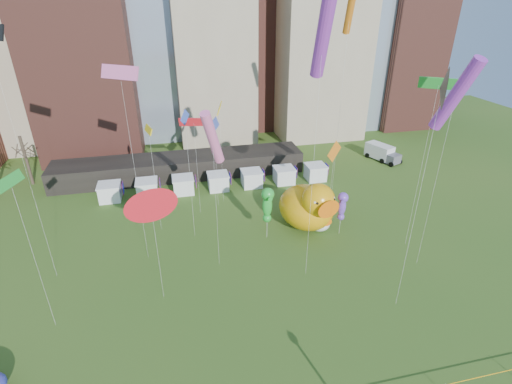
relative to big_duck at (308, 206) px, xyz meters
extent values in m
cube|color=gray|center=(-40.07, 38.95, 17.98)|extent=(14.00, 12.00, 42.00)
cube|color=brown|center=(-28.07, 32.95, 9.98)|extent=(16.00, 14.00, 26.00)
cube|color=gray|center=(-6.07, 36.95, 13.98)|extent=(14.00, 14.00, 34.00)
cube|color=gray|center=(13.93, 34.95, 11.98)|extent=(16.00, 14.00, 30.00)
cube|color=#8C9EB2|center=(23.93, 38.95, 20.98)|extent=(14.00, 12.00, 48.00)
cube|color=brown|center=(33.93, 36.95, 14.98)|extent=(12.00, 12.00, 36.00)
cube|color=black|center=(-14.07, 18.95, -1.42)|extent=(38.00, 6.00, 3.20)
cube|color=white|center=(-24.07, 12.95, -1.92)|extent=(2.80, 2.80, 2.20)
cube|color=red|center=(-22.27, 12.95, -1.42)|extent=(0.08, 1.40, 1.60)
cube|color=white|center=(-19.07, 12.95, -1.92)|extent=(2.80, 2.80, 2.20)
cube|color=red|center=(-17.27, 12.95, -1.42)|extent=(0.08, 1.40, 1.60)
cube|color=white|center=(-14.07, 12.95, -1.92)|extent=(2.80, 2.80, 2.20)
cube|color=red|center=(-12.27, 12.95, -1.42)|extent=(0.08, 1.40, 1.60)
cube|color=white|center=(-9.07, 12.95, -1.92)|extent=(2.80, 2.80, 2.20)
cube|color=red|center=(-7.27, 12.95, -1.42)|extent=(0.08, 1.40, 1.60)
cube|color=white|center=(-4.07, 12.95, -1.92)|extent=(2.80, 2.80, 2.20)
cube|color=red|center=(-2.27, 12.95, -1.42)|extent=(0.08, 1.40, 1.60)
cube|color=white|center=(0.93, 12.95, -1.92)|extent=(2.80, 2.80, 2.20)
cube|color=red|center=(2.73, 12.95, -1.42)|extent=(0.08, 1.40, 1.60)
cube|color=white|center=(5.93, 12.95, -1.92)|extent=(2.80, 2.80, 2.20)
cube|color=red|center=(7.73, 12.95, -1.42)|extent=(0.08, 1.40, 1.60)
cylinder|color=#382B21|center=(-36.07, 20.95, 0.73)|extent=(0.44, 0.44, 7.50)
ellipsoid|color=orange|center=(-0.11, 0.49, -0.45)|extent=(7.68, 8.50, 5.15)
ellipsoid|color=orange|center=(-0.73, 3.27, -0.58)|extent=(1.96, 1.67, 2.09)
sphere|color=orange|center=(0.39, -1.76, 1.62)|extent=(4.62, 4.62, 3.87)
cone|color=orange|center=(0.75, -3.36, 1.50)|extent=(2.46, 2.16, 2.13)
sphere|color=white|center=(-0.41, -3.03, 2.14)|extent=(0.70, 0.70, 0.70)
sphere|color=white|center=(1.66, -2.56, 2.14)|extent=(0.70, 0.70, 0.70)
sphere|color=black|center=(-0.34, -3.35, 2.14)|extent=(0.35, 0.35, 0.35)
sphere|color=black|center=(1.74, -2.89, 2.14)|extent=(0.35, 0.35, 0.35)
ellipsoid|color=white|center=(1.12, -0.63, -1.86)|extent=(3.24, 3.66, 2.33)
ellipsoid|color=white|center=(0.94, 0.65, -1.92)|extent=(0.85, 0.70, 0.94)
sphere|color=white|center=(1.26, -1.66, -0.92)|extent=(1.97, 1.97, 1.75)
cone|color=orange|center=(1.36, -2.39, -0.98)|extent=(1.06, 0.91, 0.96)
sphere|color=white|center=(0.85, -2.20, -0.69)|extent=(0.31, 0.31, 0.31)
sphere|color=white|center=(1.80, -2.07, -0.69)|extent=(0.31, 0.31, 0.31)
sphere|color=black|center=(0.87, -2.35, -0.69)|extent=(0.16, 0.16, 0.16)
sphere|color=black|center=(1.82, -2.22, -0.69)|extent=(0.16, 0.16, 0.16)
cylinder|color=silver|center=(-5.31, -0.93, -0.92)|extent=(0.03, 0.03, 4.20)
ellipsoid|color=green|center=(-5.31, -0.93, 1.18)|extent=(1.12, 0.92, 2.84)
sphere|color=green|center=(-5.31, -1.08, 2.70)|extent=(1.45, 1.45, 1.45)
cone|color=green|center=(-5.31, -1.73, 2.63)|extent=(0.51, 0.91, 0.51)
sphere|color=green|center=(-5.31, -0.88, -0.45)|extent=(1.01, 1.01, 1.01)
cylinder|color=silver|center=(3.23, -2.17, -1.19)|extent=(0.03, 0.03, 3.66)
ellipsoid|color=#6E41C3|center=(3.23, -2.17, 0.64)|extent=(1.15, 1.07, 2.36)
sphere|color=#6E41C3|center=(3.23, -2.32, 1.90)|extent=(1.59, 1.59, 1.20)
cone|color=#6E41C3|center=(3.23, -2.86, 1.84)|extent=(0.69, 0.86, 0.42)
sphere|color=#6E41C3|center=(3.23, -2.12, -0.71)|extent=(0.84, 0.84, 0.84)
cube|color=silver|center=(19.70, 18.38, -1.57)|extent=(3.82, 5.17, 2.33)
cube|color=#595960|center=(20.81, 15.61, -2.04)|extent=(2.62, 2.36, 1.49)
cylinder|color=black|center=(19.24, 16.39, -2.60)|extent=(0.53, 0.87, 0.84)
cylinder|color=black|center=(21.41, 17.25, -2.60)|extent=(0.53, 0.87, 0.84)
cylinder|color=black|center=(18.06, 19.33, -2.60)|extent=(0.53, 0.87, 0.84)
cylinder|color=black|center=(20.23, 20.20, -2.60)|extent=(0.53, 0.87, 0.84)
cylinder|color=silver|center=(-17.26, -8.70, 1.96)|extent=(0.02, 0.02, 9.95)
cone|color=red|center=(-17.26, -8.70, 6.93)|extent=(2.98, 1.23, 3.00)
cylinder|color=silver|center=(-11.47, -4.69, 3.92)|extent=(0.02, 0.02, 13.89)
cylinder|color=pink|center=(-11.47, -4.69, 10.87)|extent=(2.58, 3.20, 5.50)
cylinder|color=silver|center=(3.45, -14.31, 6.74)|extent=(0.02, 0.02, 19.53)
cone|color=black|center=(3.45, -14.31, 16.51)|extent=(1.97, 2.53, 2.86)
cylinder|color=silver|center=(9.70, -5.91, 5.97)|extent=(0.02, 0.02, 17.97)
cube|color=green|center=(9.70, -5.91, 14.95)|extent=(3.23, 2.51, 1.10)
cylinder|color=silver|center=(-17.36, 3.71, 3.22)|extent=(0.02, 0.02, 12.48)
cube|color=yellow|center=(-17.36, 3.71, 9.45)|extent=(0.96, 2.36, 0.73)
cylinder|color=silver|center=(-9.78, 8.07, 2.56)|extent=(0.02, 0.02, 11.17)
cube|color=blue|center=(-9.78, 8.07, 8.15)|extent=(1.72, 3.61, 1.12)
cylinder|color=silver|center=(3.73, 2.34, 1.32)|extent=(0.02, 0.02, 8.69)
cube|color=orange|center=(3.73, 2.34, 5.67)|extent=(2.33, 1.37, 2.68)
cylinder|color=silver|center=(8.92, -9.31, 5.82)|extent=(0.02, 0.02, 17.69)
cylinder|color=purple|center=(8.92, -9.31, 14.67)|extent=(1.95, 4.15, 6.81)
cylinder|color=silver|center=(-12.32, 6.76, 3.03)|extent=(0.02, 0.02, 12.10)
cube|color=red|center=(-12.32, 6.76, 9.07)|extent=(3.49, 1.19, 1.06)
cylinder|color=silver|center=(-18.80, -1.94, 6.68)|extent=(0.02, 0.02, 19.40)
cube|color=pink|center=(-18.80, -1.94, 16.38)|extent=(3.42, 2.66, 1.17)
cylinder|color=silver|center=(-27.76, -2.95, 8.38)|extent=(0.02, 0.02, 22.81)
cylinder|color=silver|center=(-26.37, -10.01, 3.81)|extent=(0.02, 0.02, 13.67)
cube|color=green|center=(-26.37, -10.01, 10.64)|extent=(1.19, 2.57, 0.80)
cylinder|color=silver|center=(-8.89, 9.24, 3.43)|extent=(0.02, 0.02, 12.91)
cube|color=yellow|center=(-8.89, 9.24, 9.89)|extent=(1.15, 3.38, 1.03)
cylinder|color=silver|center=(-13.51, 1.30, 4.10)|extent=(0.02, 0.02, 14.24)
cube|color=blue|center=(-13.51, 1.30, 11.22)|extent=(1.02, 1.33, 1.65)
cylinder|color=silver|center=(5.71, 6.08, 8.84)|extent=(0.02, 0.02, 23.72)
cylinder|color=orange|center=(5.71, 6.08, 20.70)|extent=(1.52, 3.01, 4.92)
cylinder|color=silver|center=(-3.10, -8.21, 8.18)|extent=(0.02, 0.02, 22.40)
cylinder|color=purple|center=(-3.10, -8.21, 19.37)|extent=(1.68, 3.88, 6.40)
camera|label=1|loc=(-15.08, -37.53, 22.09)|focal=27.00mm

